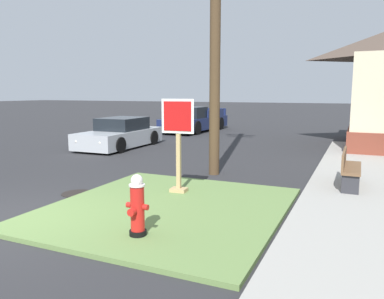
{
  "coord_description": "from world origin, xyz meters",
  "views": [
    {
      "loc": [
        5.68,
        -4.61,
        2.32
      ],
      "look_at": [
        1.89,
        3.9,
        0.9
      ],
      "focal_mm": 35.28,
      "sensor_mm": 36.0,
      "label": 1
    }
  ],
  "objects_px": {
    "manhole_cover": "(77,193)",
    "pickup_truck_navy": "(194,121)",
    "fire_hydrant": "(137,207)",
    "parked_sedan_silver": "(121,134)",
    "street_bench": "(349,166)",
    "stop_sign": "(178,147)"
  },
  "relations": [
    {
      "from": "manhole_cover",
      "to": "pickup_truck_navy",
      "type": "distance_m",
      "value": 14.33
    },
    {
      "from": "fire_hydrant",
      "to": "parked_sedan_silver",
      "type": "height_order",
      "value": "parked_sedan_silver"
    },
    {
      "from": "street_bench",
      "to": "fire_hydrant",
      "type": "bearing_deg",
      "value": -122.57
    },
    {
      "from": "fire_hydrant",
      "to": "manhole_cover",
      "type": "distance_m",
      "value": 3.33
    },
    {
      "from": "fire_hydrant",
      "to": "manhole_cover",
      "type": "relative_size",
      "value": 1.4
    },
    {
      "from": "fire_hydrant",
      "to": "pickup_truck_navy",
      "type": "relative_size",
      "value": 0.17
    },
    {
      "from": "parked_sedan_silver",
      "to": "stop_sign",
      "type": "bearing_deg",
      "value": -46.23
    },
    {
      "from": "stop_sign",
      "to": "street_bench",
      "type": "bearing_deg",
      "value": 29.42
    },
    {
      "from": "fire_hydrant",
      "to": "street_bench",
      "type": "bearing_deg",
      "value": 57.43
    },
    {
      "from": "street_bench",
      "to": "pickup_truck_navy",
      "type": "bearing_deg",
      "value": 128.48
    },
    {
      "from": "stop_sign",
      "to": "manhole_cover",
      "type": "bearing_deg",
      "value": -158.91
    },
    {
      "from": "pickup_truck_navy",
      "to": "street_bench",
      "type": "relative_size",
      "value": 3.41
    },
    {
      "from": "fire_hydrant",
      "to": "stop_sign",
      "type": "xyz_separation_m",
      "value": [
        -0.57,
        2.63,
        0.56
      ]
    },
    {
      "from": "stop_sign",
      "to": "street_bench",
      "type": "xyz_separation_m",
      "value": [
        3.51,
        1.98,
        -0.52
      ]
    },
    {
      "from": "manhole_cover",
      "to": "street_bench",
      "type": "distance_m",
      "value": 6.39
    },
    {
      "from": "fire_hydrant",
      "to": "pickup_truck_navy",
      "type": "bearing_deg",
      "value": 110.59
    },
    {
      "from": "parked_sedan_silver",
      "to": "street_bench",
      "type": "distance_m",
      "value": 9.89
    },
    {
      "from": "manhole_cover",
      "to": "street_bench",
      "type": "xyz_separation_m",
      "value": [
        5.7,
        2.82,
        0.58
      ]
    },
    {
      "from": "parked_sedan_silver",
      "to": "street_bench",
      "type": "xyz_separation_m",
      "value": [
        9.11,
        -3.87,
        0.05
      ]
    },
    {
      "from": "parked_sedan_silver",
      "to": "manhole_cover",
      "type": "bearing_deg",
      "value": -63.02
    },
    {
      "from": "pickup_truck_navy",
      "to": "fire_hydrant",
      "type": "bearing_deg",
      "value": -69.41
    },
    {
      "from": "street_bench",
      "to": "stop_sign",
      "type": "bearing_deg",
      "value": -150.58
    }
  ]
}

